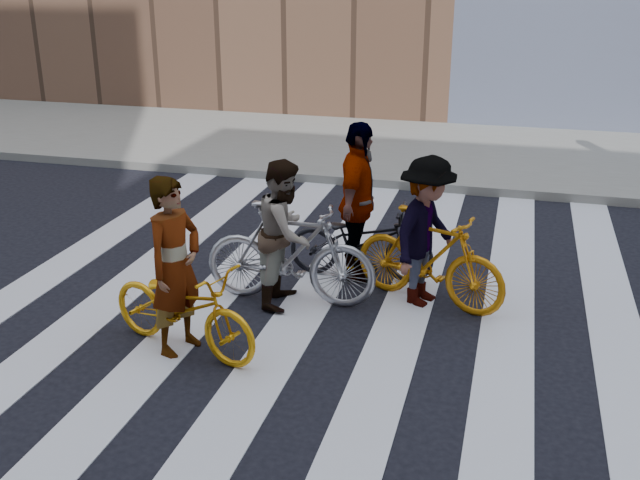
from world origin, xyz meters
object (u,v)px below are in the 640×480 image
at_px(rider_rear, 358,202).
at_px(bike_yellow_right, 429,258).
at_px(bike_dark_rear, 361,242).
at_px(bike_yellow_left, 183,307).
at_px(bike_silver_mid, 290,254).
at_px(rider_left, 175,266).
at_px(rider_right, 426,232).
at_px(rider_mid, 285,233).

bearing_deg(rider_rear, bike_yellow_right, -119.83).
height_order(bike_yellow_right, bike_dark_rear, bike_yellow_right).
relative_size(bike_yellow_left, bike_dark_rear, 1.00).
relative_size(bike_yellow_left, bike_silver_mid, 0.91).
bearing_deg(rider_rear, rider_left, 148.65).
xyz_separation_m(bike_yellow_left, bike_silver_mid, (0.68, 1.33, 0.12)).
relative_size(bike_dark_rear, rider_right, 1.04).
bearing_deg(rider_left, bike_dark_rear, -13.88).
distance_m(rider_mid, rider_rear, 1.09).
bearing_deg(rider_mid, bike_yellow_right, -77.38).
height_order(bike_yellow_left, bike_silver_mid, bike_silver_mid).
relative_size(rider_mid, rider_right, 0.97).
bearing_deg(bike_dark_rear, rider_right, -122.66).
relative_size(bike_yellow_right, rider_right, 1.07).
height_order(bike_yellow_right, rider_right, rider_right).
height_order(bike_dark_rear, rider_rear, rider_rear).
height_order(bike_silver_mid, rider_mid, rider_mid).
distance_m(bike_yellow_left, bike_dark_rear, 2.57).
bearing_deg(bike_dark_rear, rider_left, 147.70).
bearing_deg(rider_rear, rider_right, -121.18).
distance_m(bike_yellow_left, rider_left, 0.43).
bearing_deg(rider_right, bike_silver_mid, 124.82).
distance_m(rider_left, rider_rear, 2.57).
bearing_deg(rider_mid, bike_dark_rear, -37.91).
height_order(bike_silver_mid, bike_dark_rear, bike_silver_mid).
distance_m(bike_yellow_right, rider_rear, 1.14).
xyz_separation_m(rider_left, rider_right, (2.18, 1.71, -0.04)).
bearing_deg(bike_yellow_right, rider_right, 110.36).
xyz_separation_m(bike_silver_mid, bike_dark_rear, (0.62, 0.89, -0.12)).
distance_m(rider_left, rider_mid, 1.50).
bearing_deg(rider_left, rider_rear, -12.93).
bearing_deg(rider_mid, bike_yellow_left, 153.69).
relative_size(rider_left, rider_right, 1.05).
height_order(rider_left, rider_rear, rider_rear).
relative_size(bike_yellow_right, rider_rear, 0.95).
bearing_deg(bike_silver_mid, rider_rear, -33.55).
relative_size(bike_silver_mid, rider_right, 1.15).
height_order(bike_silver_mid, bike_yellow_right, bike_silver_mid).
xyz_separation_m(bike_yellow_left, rider_left, (-0.05, -0.00, 0.43)).
height_order(rider_left, rider_mid, rider_left).
bearing_deg(rider_left, rider_mid, -9.68).
relative_size(bike_silver_mid, bike_yellow_right, 1.07).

